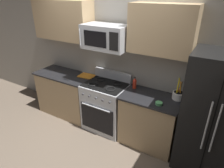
# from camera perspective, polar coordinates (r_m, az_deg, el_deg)

# --- Properties ---
(ground_plane) EXTENTS (16.00, 16.00, 0.00)m
(ground_plane) POSITION_cam_1_polar(r_m,az_deg,el_deg) (3.55, -7.75, -17.81)
(ground_plane) COLOR #6B5B4C
(wall_back) EXTENTS (8.00, 0.10, 2.60)m
(wall_back) POSITION_cam_1_polar(r_m,az_deg,el_deg) (3.61, 1.07, 7.50)
(wall_back) COLOR #9E998E
(wall_back) RESTS_ON ground
(counter_left) EXTENTS (1.19, 0.59, 0.91)m
(counter_left) POSITION_cam_1_polar(r_m,az_deg,el_deg) (4.23, -13.25, -2.79)
(counter_left) COLOR tan
(counter_left) RESTS_ON ground
(range_oven) EXTENTS (0.76, 0.63, 1.09)m
(range_oven) POSITION_cam_1_polar(r_m,az_deg,el_deg) (3.68, -1.84, -6.37)
(range_oven) COLOR #B2B5BA
(range_oven) RESTS_ON ground
(counter_right) EXTENTS (0.94, 0.59, 0.91)m
(counter_right) POSITION_cam_1_polar(r_m,az_deg,el_deg) (3.39, 10.77, -10.47)
(counter_right) COLOR tan
(counter_right) RESTS_ON ground
(refrigerator) EXTENTS (0.81, 0.70, 1.76)m
(refrigerator) POSITION_cam_1_polar(r_m,az_deg,el_deg) (3.04, 27.44, -8.30)
(refrigerator) COLOR black
(refrigerator) RESTS_ON ground
(microwave) EXTENTS (0.74, 0.44, 0.39)m
(microwave) POSITION_cam_1_polar(r_m,az_deg,el_deg) (3.21, -1.92, 13.53)
(microwave) COLOR #B2B5BA
(upper_cabinets_left) EXTENTS (1.18, 0.34, 0.70)m
(upper_cabinets_left) POSITION_cam_1_polar(r_m,az_deg,el_deg) (3.88, -14.08, 17.61)
(upper_cabinets_left) COLOR tan
(upper_cabinets_right) EXTENTS (0.93, 0.34, 0.70)m
(upper_cabinets_right) POSITION_cam_1_polar(r_m,az_deg,el_deg) (2.93, 14.36, 15.08)
(upper_cabinets_right) COLOR tan
(utensil_crock) EXTENTS (0.18, 0.18, 0.33)m
(utensil_crock) POSITION_cam_1_polar(r_m,az_deg,el_deg) (3.17, 18.78, -3.00)
(utensil_crock) COLOR white
(utensil_crock) RESTS_ON counter_right
(cutting_board) EXTENTS (0.34, 0.25, 0.02)m
(cutting_board) POSITION_cam_1_polar(r_m,az_deg,el_deg) (3.84, -7.27, 2.36)
(cutting_board) COLOR orange
(cutting_board) RESTS_ON counter_left
(bottle_hot_sauce) EXTENTS (0.07, 0.07, 0.21)m
(bottle_hot_sauce) POSITION_cam_1_polar(r_m,az_deg,el_deg) (3.34, 6.60, 0.27)
(bottle_hot_sauce) COLOR red
(bottle_hot_sauce) RESTS_ON counter_right
(prep_bowl) EXTENTS (0.11, 0.11, 0.04)m
(prep_bowl) POSITION_cam_1_polar(r_m,az_deg,el_deg) (2.97, 13.51, -5.50)
(prep_bowl) COLOR #59AD66
(prep_bowl) RESTS_ON counter_right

